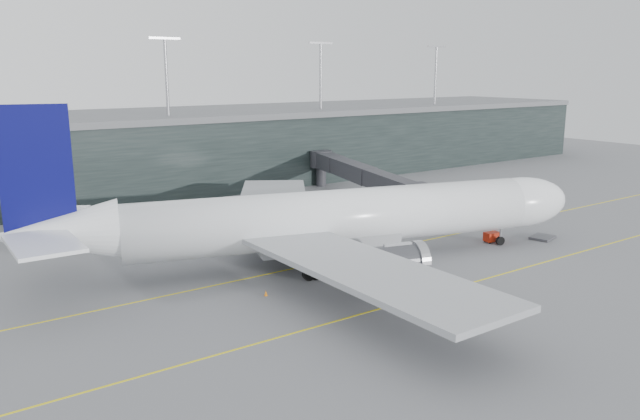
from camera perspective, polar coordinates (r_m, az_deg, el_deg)
ground at (r=79.55m, az=-3.51°, el=-4.53°), size 320.00×320.00×0.00m
taxiline_a at (r=76.32m, az=-1.93°, el=-5.26°), size 160.00×0.25×0.02m
taxiline_b at (r=64.32m, az=6.03°, el=-8.82°), size 160.00×0.25×0.02m
taxiline_lead_main at (r=98.69m, az=-7.17°, el=-1.20°), size 0.25×60.00×0.02m
terminal at (r=130.02m, az=-17.21°, el=5.09°), size 240.00×36.00×29.00m
main_aircraft at (r=76.40m, az=1.07°, el=-0.83°), size 70.74×65.05×20.16m
jet_bridge at (r=114.05m, az=2.01°, el=3.59°), size 15.71×47.50×7.35m
gse_cart at (r=90.26m, az=15.45°, el=-2.36°), size 2.30×1.67×1.44m
baggage_dolly at (r=94.41m, az=19.67°, el=-2.37°), size 3.97×3.48×0.34m
uld_a at (r=85.57m, az=-9.66°, el=-2.86°), size 2.05×1.79×1.60m
uld_b at (r=87.21m, az=-8.89°, el=-2.41°), size 2.70×2.48×1.98m
uld_c at (r=87.78m, az=-7.11°, el=-2.35°), size 2.07×1.75×1.71m
cone_nose at (r=95.05m, az=15.48°, el=-1.91°), size 0.41×0.41×0.64m
cone_wing_stbd at (r=69.90m, az=12.20°, el=-6.97°), size 0.43×0.43×0.68m
cone_wing_port at (r=93.37m, az=-3.80°, el=-1.69°), size 0.48×0.48×0.77m
cone_tail at (r=67.17m, az=-4.97°, el=-7.57°), size 0.38×0.38×0.61m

